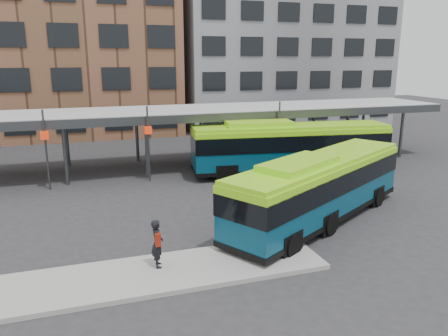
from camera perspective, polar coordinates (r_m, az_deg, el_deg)
ground at (r=20.24m, az=3.24°, el=-8.13°), size 120.00×120.00×0.00m
boarding_island at (r=16.33m, az=-11.46°, el=-13.79°), size 14.00×3.00×0.18m
canopy at (r=31.26m, az=-5.46°, el=7.20°), size 40.00×6.53×4.80m
building_brick at (r=49.60m, az=-22.80°, el=16.98°), size 26.00×14.00×22.00m
building_grey at (r=54.51m, az=6.93°, el=16.53°), size 24.00×14.00×20.00m
bus_front at (r=21.22m, az=12.41°, el=-2.36°), size 11.86×8.41×3.37m
bus_rear at (r=29.76m, az=8.56°, el=2.83°), size 13.47×4.49×3.64m
pedestrian at (r=16.36m, az=-8.70°, el=-9.66°), size 0.46×0.69×1.82m
bike_rack at (r=35.83m, az=14.70°, el=2.09°), size 4.53×1.36×0.99m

